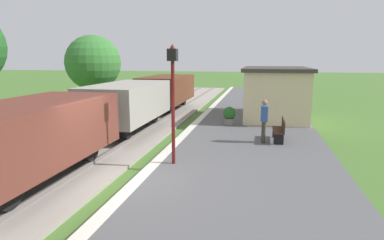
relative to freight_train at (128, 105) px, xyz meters
name	(u,v)px	position (x,y,z in m)	size (l,w,h in m)	color
ground_plane	(126,186)	(2.40, -6.01, -1.40)	(160.00, 160.00, 0.00)	#47702D
platform_slab	(241,191)	(5.60, -6.01, -1.27)	(6.00, 60.00, 0.25)	#565659
platform_edge_stripe	(139,179)	(2.80, -6.01, -1.14)	(0.36, 60.00, 0.01)	silver
track_ballast	(50,178)	(0.00, -6.01, -1.34)	(3.80, 60.00, 0.12)	#9E9389
rail_near	(71,175)	(0.72, -6.01, -1.21)	(0.07, 60.00, 0.14)	slate
rail_far	(28,172)	(-0.72, -6.01, -1.21)	(0.07, 60.00, 0.14)	slate
freight_train	(128,105)	(0.00, 0.00, 0.00)	(2.50, 19.40, 2.12)	brown
station_hut	(275,92)	(6.80, 4.76, 0.26)	(3.50, 5.80, 2.78)	beige
bench_near_hut	(280,129)	(6.83, -0.84, -0.68)	(0.42, 1.50, 0.91)	#422819
person_waiting	(264,119)	(6.18, -1.25, -0.21)	(0.27, 0.40, 1.71)	#38332D
potted_planter	(229,116)	(4.53, 1.97, -0.67)	(0.64, 0.64, 0.92)	slate
lamp_post_near	(173,83)	(3.39, -4.50, 1.41)	(0.28, 0.28, 3.70)	#591414
tree_trackside_far	(93,63)	(-5.35, 6.92, 1.82)	(3.78, 3.78, 5.11)	#4C3823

